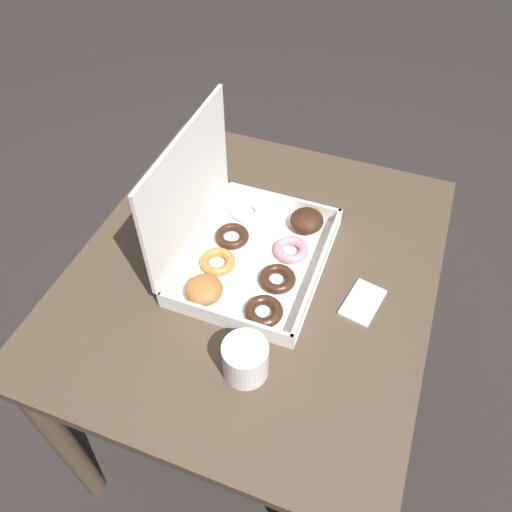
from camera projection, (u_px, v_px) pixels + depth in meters
The scene contains 5 objects.
ground_plane at pixel (255, 404), 1.74m from camera, with size 8.00×8.00×0.00m, color #2D2826.
dining_table at pixel (255, 296), 1.27m from camera, with size 0.96×0.83×0.75m.
donut_box at pixel (241, 241), 1.16m from camera, with size 0.40×0.32×0.32m.
coffee_mug at pixel (245, 359), 0.97m from camera, with size 0.09×0.09×0.09m.
paper_napkin at pixel (363, 302), 1.11m from camera, with size 0.12×0.09×0.01m.
Camera 1 is at (-0.71, -0.27, 1.65)m, focal length 35.00 mm.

